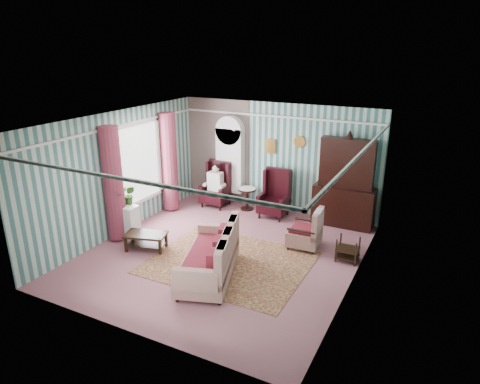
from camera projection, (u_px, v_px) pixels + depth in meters
The scene contains 17 objects.
floor at pixel (224, 254), 9.29m from camera, with size 6.00×6.00×0.00m, color #99595E.
room_shell at pixel (201, 159), 9.04m from camera, with size 5.53×6.02×2.91m.
bookcase at pixel (230, 165), 11.89m from camera, with size 0.80×0.28×2.24m, color silver.
dresser_hutch at pixel (345, 180), 10.38m from camera, with size 1.50×0.56×2.36m, color black.
wingback_left at pixel (216, 185), 11.83m from camera, with size 0.76×0.80×1.25m, color black.
wingback_right at pixel (274, 194), 11.09m from camera, with size 0.76×0.80×1.25m, color black.
seated_woman at pixel (216, 186), 11.84m from camera, with size 0.44×0.40×1.18m, color silver, non-canonical shape.
round_side_table at pixel (247, 199), 11.68m from camera, with size 0.50×0.50×0.60m, color black.
nest_table at pixel (348, 249), 8.91m from camera, with size 0.45×0.38×0.54m, color black.
plant_stand at pixel (127, 222), 9.93m from camera, with size 0.55×0.35×0.80m, color silver.
rug at pixel (229, 262), 8.91m from camera, with size 3.20×2.60×0.01m, color #461717.
sofa at pixel (208, 253), 8.21m from camera, with size 2.05×0.97×1.02m, color #B5AD8C.
floral_armchair at pixel (305, 229), 9.46m from camera, with size 0.76×0.88×0.86m, color #BCB091.
coffee_table at pixel (146, 241), 9.43m from camera, with size 0.89×0.49×0.38m, color black.
potted_plant_a at pixel (117, 198), 9.64m from camera, with size 0.41×0.36×0.46m, color #1C4716.
potted_plant_b at pixel (130, 195), 9.84m from camera, with size 0.24×0.20×0.45m, color #1A561E.
potted_plant_c at pixel (123, 195), 9.86m from camera, with size 0.23×0.23×0.41m, color #1F4B17.
Camera 1 is at (4.09, -7.27, 4.32)m, focal length 32.00 mm.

